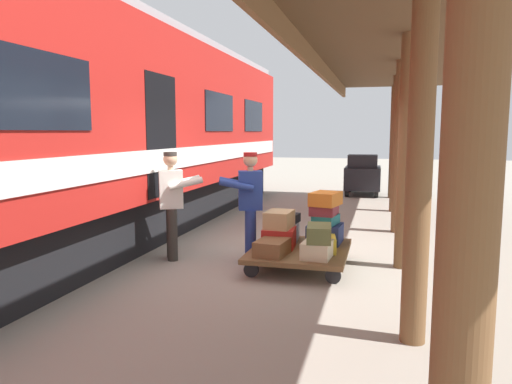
{
  "coord_description": "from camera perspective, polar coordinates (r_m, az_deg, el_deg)",
  "views": [
    {
      "loc": [
        -1.48,
        7.3,
        2.01
      ],
      "look_at": [
        0.26,
        0.66,
        1.15
      ],
      "focal_mm": 33.62,
      "sensor_mm": 36.0,
      "label": 1
    }
  ],
  "objects": [
    {
      "name": "suitcase_red_plastic",
      "position": [
        7.27,
        2.76,
        -5.45
      ],
      "size": [
        0.49,
        0.5,
        0.29
      ],
      "primitive_type": "cube",
      "rotation": [
        0.0,
        0.0,
        0.06
      ],
      "color": "#AD231E",
      "rests_on": "luggage_cart"
    },
    {
      "name": "suitcase_orange_carryall",
      "position": [
        7.53,
        8.28,
        -0.8
      ],
      "size": [
        0.5,
        0.59,
        0.21
      ],
      "primitive_type": "cube",
      "rotation": [
        0.0,
        0.0,
        -0.25
      ],
      "color": "#CC6B23",
      "rests_on": "suitcase_burgundy_valise"
    },
    {
      "name": "suitcase_tan_vintage",
      "position": [
        7.24,
        2.79,
        -3.28
      ],
      "size": [
        0.4,
        0.53,
        0.26
      ],
      "primitive_type": "cube",
      "rotation": [
        0.0,
        0.0,
        -0.07
      ],
      "color": "tan",
      "rests_on": "suitcase_red_plastic"
    },
    {
      "name": "suitcase_teal_softside",
      "position": [
        7.58,
        8.3,
        -3.27
      ],
      "size": [
        0.41,
        0.52,
        0.15
      ],
      "primitive_type": "cube",
      "rotation": [
        0.0,
        0.0,
        -0.21
      ],
      "color": "#1E666B",
      "rests_on": "suitcase_navy_fabric"
    },
    {
      "name": "porter_in_overalls",
      "position": [
        7.39,
        -0.83,
        -1.3
      ],
      "size": [
        0.73,
        0.57,
        1.7
      ],
      "color": "navy",
      "rests_on": "ground_plane"
    },
    {
      "name": "suitcase_gray_aluminum",
      "position": [
        7.72,
        3.49,
        -4.72
      ],
      "size": [
        0.44,
        0.57,
        0.29
      ],
      "primitive_type": "cube",
      "rotation": [
        0.0,
        0.0,
        0.07
      ],
      "color": "#9EA0A5",
      "rests_on": "luggage_cart"
    },
    {
      "name": "baggage_tug",
      "position": [
        15.71,
        12.57,
        1.93
      ],
      "size": [
        1.12,
        1.71,
        1.3
      ],
      "color": "black",
      "rests_on": "ground_plane"
    },
    {
      "name": "suitcase_burgundy_valise",
      "position": [
        7.56,
        8.1,
        -2.13
      ],
      "size": [
        0.43,
        0.51,
        0.15
      ],
      "primitive_type": "cube",
      "rotation": [
        0.0,
        0.0,
        -0.12
      ],
      "color": "maroon",
      "rests_on": "suitcase_teal_softside"
    },
    {
      "name": "suitcase_brown_leather",
      "position": [
        6.83,
        1.93,
        -6.6
      ],
      "size": [
        0.46,
        0.6,
        0.22
      ],
      "primitive_type": "cube",
      "rotation": [
        0.0,
        0.0,
        -0.12
      ],
      "color": "brown",
      "rests_on": "luggage_cart"
    },
    {
      "name": "porter_by_door",
      "position": [
        7.65,
        -9.9,
        -1.12
      ],
      "size": [
        0.74,
        0.62,
        1.7
      ],
      "color": "#332D28",
      "rests_on": "ground_plane"
    },
    {
      "name": "suitcase_black_hardshell",
      "position": [
        7.69,
        3.69,
        -3.14
      ],
      "size": [
        0.39,
        0.44,
        0.14
      ],
      "primitive_type": "cube",
      "rotation": [
        0.0,
        0.0,
        -0.13
      ],
      "color": "black",
      "rests_on": "suitcase_gray_aluminum"
    },
    {
      "name": "luggage_cart",
      "position": [
        7.25,
        5.23,
        -7.02
      ],
      "size": [
        1.42,
        1.72,
        0.28
      ],
      "color": "brown",
      "rests_on": "ground_plane"
    },
    {
      "name": "suitcase_cream_canvas",
      "position": [
        6.72,
        7.28,
        -6.82
      ],
      "size": [
        0.42,
        0.5,
        0.23
      ],
      "primitive_type": "cube",
      "rotation": [
        0.0,
        0.0,
        -0.08
      ],
      "color": "beige",
      "rests_on": "luggage_cart"
    },
    {
      "name": "suitcase_olive_duffel",
      "position": [
        6.68,
        7.52,
        -4.89
      ],
      "size": [
        0.38,
        0.57,
        0.23
      ],
      "primitive_type": "cube",
      "rotation": [
        0.0,
        0.0,
        0.11
      ],
      "color": "brown",
      "rests_on": "suitcase_cream_canvas"
    },
    {
      "name": "train_car",
      "position": [
        8.86,
        -19.97,
        7.05
      ],
      "size": [
        3.02,
        16.73,
        4.0
      ],
      "color": "#B21E19",
      "rests_on": "ground_plane"
    },
    {
      "name": "suitcase_yellow_case",
      "position": [
        7.18,
        7.77,
        -6.0
      ],
      "size": [
        0.5,
        0.69,
        0.21
      ],
      "primitive_type": "cube",
      "rotation": [
        0.0,
        0.0,
        0.15
      ],
      "color": "gold",
      "rests_on": "luggage_cart"
    },
    {
      "name": "platform_canopy",
      "position": [
        7.41,
        17.39,
        16.34
      ],
      "size": [
        3.2,
        16.62,
        3.56
      ],
      "color": "brown",
      "rests_on": "ground_plane"
    },
    {
      "name": "ground_plane",
      "position": [
        7.71,
        3.15,
        -7.97
      ],
      "size": [
        60.0,
        60.0,
        0.0
      ],
      "primitive_type": "plane",
      "color": "gray"
    },
    {
      "name": "suitcase_navy_fabric",
      "position": [
        7.62,
        8.21,
        -4.9
      ],
      "size": [
        0.55,
        0.58,
        0.29
      ],
      "primitive_type": "cube",
      "rotation": [
        0.0,
        0.0,
        -0.07
      ],
      "color": "navy",
      "rests_on": "luggage_cart"
    }
  ]
}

